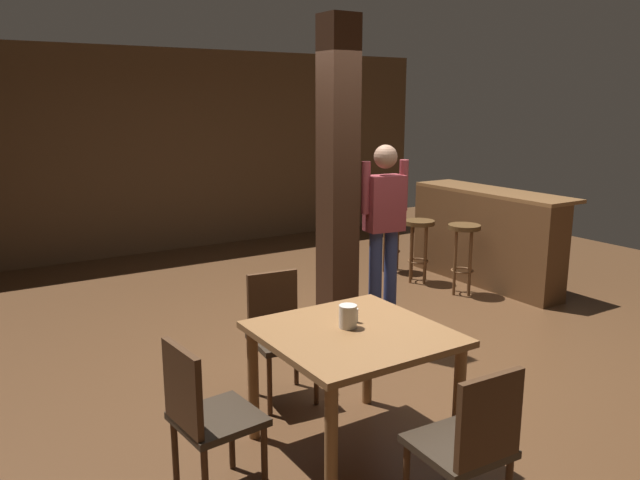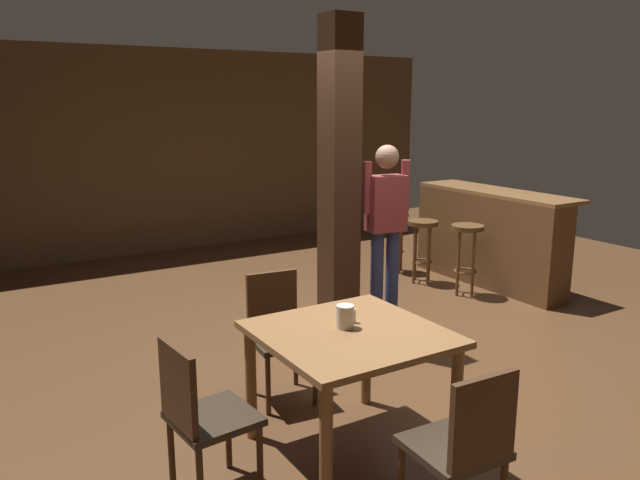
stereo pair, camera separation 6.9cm
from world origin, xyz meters
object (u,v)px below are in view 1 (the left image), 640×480
chair_west (204,413)px  bar_counter (485,237)px  chair_south (470,443)px  salt_shaker (356,315)px  bar_stool_far (392,228)px  bar_stool_mid (419,236)px  napkin_cup (348,316)px  chair_north (279,329)px  bar_stool_near (464,242)px  standing_person (384,225)px  dining_table (353,349)px

chair_west → bar_counter: bar_counter is taller
chair_south → salt_shaker: (0.08, 1.05, 0.31)m
chair_west → bar_stool_far: (3.73, 3.11, 0.04)m
salt_shaker → bar_stool_mid: (2.66, 2.45, -0.26)m
salt_shaker → napkin_cup: bearing=-152.6°
chair_north → chair_west: 1.26m
salt_shaker → bar_stool_near: 3.33m
salt_shaker → standing_person: (1.32, 1.41, 0.19)m
salt_shaker → chair_north: bearing=98.8°
napkin_cup → chair_south: bearing=-89.2°
chair_south → napkin_cup: (-0.01, 1.00, 0.34)m
chair_south → napkin_cup: size_ratio=6.40×
bar_counter → bar_stool_mid: bearing=143.2°
dining_table → bar_stool_far: dining_table is taller
salt_shaker → standing_person: size_ratio=0.05×
chair_south → bar_stool_near: bearing=45.5°
bar_counter → bar_stool_near: bar_counter is taller
chair_north → bar_counter: 3.61m
standing_person → bar_stool_mid: (1.35, 1.04, -0.45)m
chair_north → bar_stool_mid: size_ratio=1.21×
standing_person → bar_stool_mid: size_ratio=2.34×
chair_north → bar_stool_far: bearing=38.5°
chair_south → salt_shaker: chair_south is taller
chair_south → bar_stool_near: chair_south is taller
bar_counter → bar_stool_mid: (-0.60, 0.45, -0.00)m
salt_shaker → dining_table: bearing=-131.4°
chair_south → bar_stool_mid: chair_south is taller
bar_stool_far → chair_west: bearing=-140.2°
dining_table → bar_counter: (3.36, 2.11, -0.10)m
salt_shaker → bar_stool_far: bearing=48.1°
chair_north → standing_person: standing_person is taller
standing_person → bar_stool_far: 2.15m
chair_west → bar_stool_mid: (3.70, 2.56, 0.05)m
dining_table → napkin_cup: (0.00, 0.06, 0.19)m
salt_shaker → bar_counter: bearing=31.5°
dining_table → bar_stool_near: size_ratio=1.32×
chair_west → bar_stool_far: chair_west is taller
chair_south → bar_stool_far: size_ratio=1.19×
chair_west → chair_south: (0.96, -0.95, 0.00)m
dining_table → chair_west: size_ratio=1.16×
chair_south → standing_person: bearing=60.4°
chair_west → standing_person: (2.35, 1.51, 0.50)m
chair_west → salt_shaker: (1.04, 0.10, 0.31)m
bar_counter → bar_stool_far: bearing=119.7°
standing_person → bar_counter: bearing=16.8°
dining_table → chair_north: (-0.02, 0.87, -0.15)m
chair_south → bar_stool_mid: bearing=52.0°
salt_shaker → standing_person: 1.94m
chair_west → salt_shaker: size_ratio=10.13×
chair_north → chair_west: (-0.92, -0.87, 0.00)m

